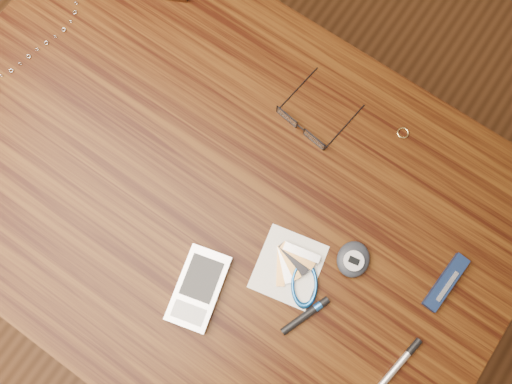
# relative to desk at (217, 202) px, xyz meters

# --- Properties ---
(ground) EXTENTS (3.80, 3.80, 0.00)m
(ground) POSITION_rel_desk_xyz_m (0.00, 0.00, -0.65)
(ground) COLOR #472814
(ground) RESTS_ON ground
(desk) EXTENTS (1.00, 0.70, 0.75)m
(desk) POSITION_rel_desk_xyz_m (0.00, 0.00, 0.00)
(desk) COLOR #351B08
(desk) RESTS_ON ground
(eyeglasses) EXTENTS (0.12, 0.12, 0.02)m
(eyeglasses) POSITION_rel_desk_xyz_m (0.06, 0.17, 0.11)
(eyeglasses) COLOR black
(eyeglasses) RESTS_ON desk
(gold_ring) EXTENTS (0.03, 0.03, 0.00)m
(gold_ring) POSITION_rel_desk_xyz_m (0.21, 0.26, 0.10)
(gold_ring) COLOR #E3C46E
(gold_ring) RESTS_ON desk
(pda_phone) EXTENTS (0.09, 0.14, 0.02)m
(pda_phone) POSITION_rel_desk_xyz_m (0.08, -0.14, 0.11)
(pda_phone) COLOR silver
(pda_phone) RESTS_ON desk
(pedometer) EXTENTS (0.06, 0.07, 0.02)m
(pedometer) POSITION_rel_desk_xyz_m (0.25, 0.03, 0.11)
(pedometer) COLOR #21252C
(pedometer) RESTS_ON desk
(notepad_keys) EXTENTS (0.14, 0.13, 0.01)m
(notepad_keys) POSITION_rel_desk_xyz_m (0.19, -0.04, 0.11)
(notepad_keys) COLOR white
(notepad_keys) RESTS_ON desk
(pocket_knife) EXTENTS (0.03, 0.10, 0.01)m
(pocket_knife) POSITION_rel_desk_xyz_m (0.39, 0.09, 0.11)
(pocket_knife) COLOR #0E1A37
(pocket_knife) RESTS_ON desk
(silver_pen) EXTENTS (0.03, 0.12, 0.01)m
(silver_pen) POSITION_rel_desk_xyz_m (0.39, -0.06, 0.11)
(silver_pen) COLOR silver
(silver_pen) RESTS_ON desk
(black_blue_pen) EXTENTS (0.04, 0.09, 0.01)m
(black_blue_pen) POSITION_rel_desk_xyz_m (0.24, -0.08, 0.11)
(black_blue_pen) COLOR black
(black_blue_pen) RESTS_ON desk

